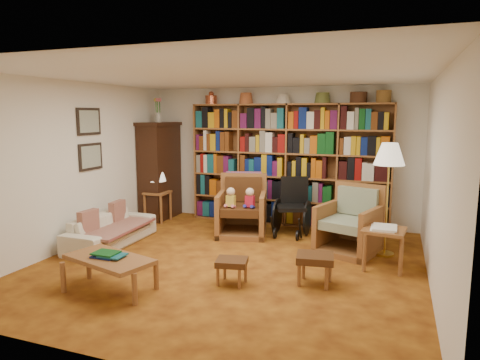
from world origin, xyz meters
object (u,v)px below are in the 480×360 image
at_px(armchair_sage, 349,226).
at_px(footstool_b, 315,260).
at_px(floor_lamp, 389,159).
at_px(footstool_a, 232,264).
at_px(wheelchair, 292,208).
at_px(side_table_lamp, 158,199).
at_px(armchair_leather, 244,209).
at_px(side_table_papers, 384,235).
at_px(sofa, 111,230).
at_px(coffee_table, 109,261).

relative_size(armchair_sage, footstool_b, 2.16).
distance_m(floor_lamp, footstool_a, 2.69).
bearing_deg(wheelchair, side_table_lamp, -179.02).
xyz_separation_m(side_table_lamp, footstool_a, (2.43, -2.36, -0.18)).
xyz_separation_m(armchair_leather, footstool_a, (0.61, -2.13, -0.16)).
xyz_separation_m(armchair_sage, footstool_a, (-1.17, -1.81, -0.12)).
distance_m(armchair_leather, footstool_b, 2.37).
bearing_deg(armchair_leather, footstool_a, -73.92).
xyz_separation_m(side_table_papers, footstool_b, (-0.74, -0.84, -0.15)).
relative_size(sofa, footstool_a, 3.88).
bearing_deg(side_table_lamp, sofa, -86.31).
relative_size(armchair_sage, floor_lamp, 0.64).
bearing_deg(armchair_leather, floor_lamp, -9.02).
height_order(armchair_sage, floor_lamp, floor_lamp).
height_order(armchair_leather, armchair_sage, armchair_leather).
bearing_deg(sofa, wheelchair, -57.82).
relative_size(side_table_lamp, armchair_leather, 0.56).
bearing_deg(footstool_b, side_table_lamp, 148.98).
distance_m(armchair_leather, wheelchair, 0.82).
distance_m(sofa, footstool_b, 3.29).
distance_m(armchair_sage, footstool_a, 2.16).
relative_size(armchair_sage, coffee_table, 0.91).
relative_size(armchair_leather, floor_lamp, 0.63).
height_order(floor_lamp, footstool_a, floor_lamp).
distance_m(armchair_sage, wheelchair, 1.18).
distance_m(wheelchair, side_table_papers, 1.95).
distance_m(footstool_a, coffee_table, 1.41).
xyz_separation_m(sofa, coffee_table, (1.09, -1.48, 0.12)).
height_order(sofa, armchair_sage, armchair_sage).
height_order(floor_lamp, footstool_b, floor_lamp).
xyz_separation_m(side_table_lamp, side_table_papers, (4.10, -1.18, 0.02)).
bearing_deg(side_table_papers, coffee_table, -147.55).
bearing_deg(side_table_papers, armchair_leather, 157.47).
bearing_deg(armchair_leather, armchair_sage, -10.33).
height_order(sofa, coffee_table, sofa).
bearing_deg(side_table_papers, footstool_a, -144.71).
bearing_deg(side_table_papers, sofa, -174.68).
bearing_deg(side_table_papers, floor_lamp, 89.40).
xyz_separation_m(wheelchair, side_table_papers, (1.51, -1.22, 0.01)).
bearing_deg(wheelchair, footstool_a, -93.74).
relative_size(side_table_papers, footstool_b, 1.18).
bearing_deg(armchair_sage, side_table_papers, -51.12).
height_order(sofa, armchair_leather, armchair_leather).
xyz_separation_m(footstool_a, coffee_table, (-1.24, -0.67, 0.10)).
distance_m(wheelchair, footstool_a, 2.42).
xyz_separation_m(sofa, armchair_sage, (3.50, 1.00, 0.14)).
bearing_deg(floor_lamp, armchair_sage, 175.66).
bearing_deg(footstool_a, armchair_leather, 106.08).
relative_size(footstool_b, coffee_table, 0.42).
bearing_deg(sofa, armchair_leather, -52.87).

